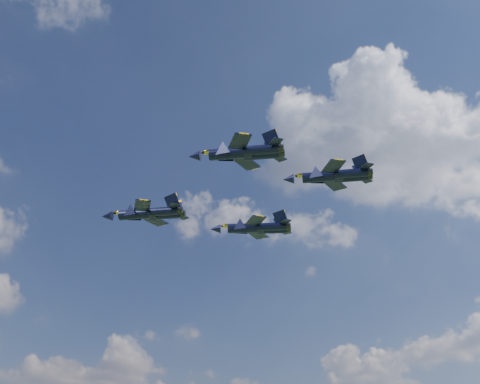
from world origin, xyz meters
name	(u,v)px	position (x,y,z in m)	size (l,w,h in m)	color
jet_lead	(135,214)	(-6.14, 22.89, 63.21)	(13.69, 13.89, 3.75)	black
jet_left	(227,153)	(-5.39, -4.29, 63.61)	(12.75, 12.65, 3.45)	black
jet_right	(243,228)	(15.35, 20.45, 64.68)	(14.89, 13.58, 3.89)	black
jet_slot	(319,177)	(14.81, -1.64, 66.73)	(13.44, 13.69, 3.69)	black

